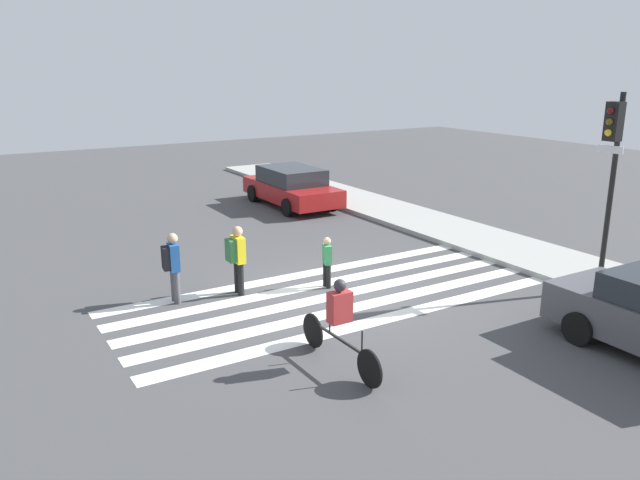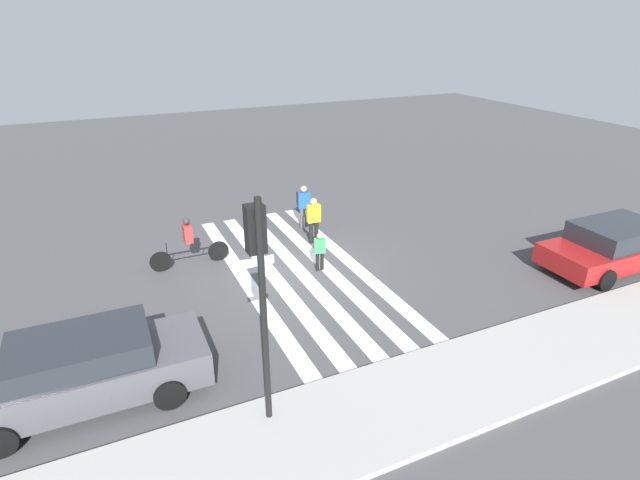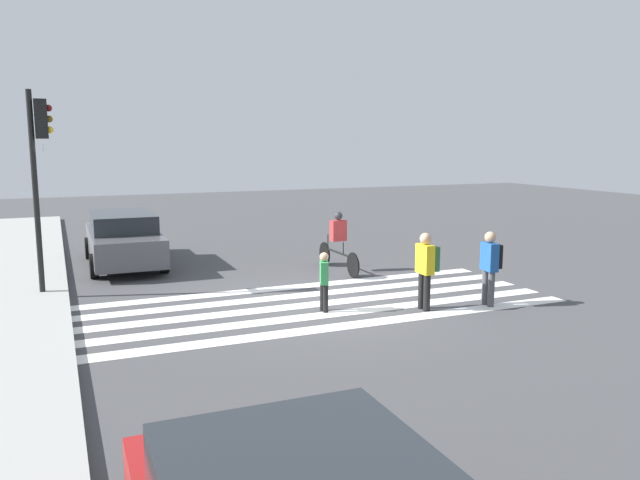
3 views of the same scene
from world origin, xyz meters
name	(u,v)px [view 3 (image 3 of 3)]	position (x,y,z in m)	size (l,w,h in m)	color
ground_plane	(322,304)	(0.00, 0.00, 0.00)	(60.00, 60.00, 0.00)	#444447
crosswalk_stripes	(322,303)	(0.00, 0.00, 0.00)	(3.80, 10.00, 0.01)	white
traffic_light	(39,154)	(2.93, 5.40, 3.18)	(0.60, 0.50, 4.54)	black
pedestrian_adult_tall_backpack	(490,262)	(-1.51, -3.21, 0.93)	(0.46, 0.40, 1.59)	#4C4C51
pedestrian_adult_blue_shirt	(324,278)	(-0.59, 0.22, 0.69)	(0.37, 0.25, 1.23)	black
pedestrian_child_with_backpack	(426,265)	(-1.27, -1.78, 0.94)	(0.45, 0.38, 1.61)	black
cyclist_near_curb	(338,239)	(2.94, -1.73, 0.86)	(2.44, 0.40, 1.61)	black
car_parked_far_curb	(123,238)	(6.02, 3.46, 0.77)	(4.73, 1.98, 1.49)	#4C4C51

